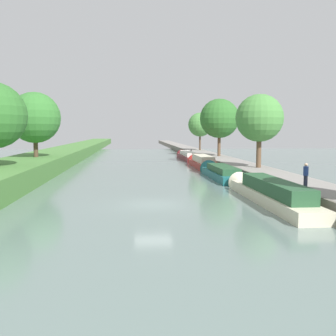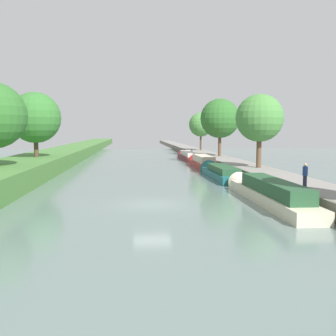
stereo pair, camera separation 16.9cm
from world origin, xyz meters
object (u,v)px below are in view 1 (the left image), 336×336
Objects in this scene: narrowboat_teal at (219,172)px; narrowboat_maroon at (187,156)px; narrowboat_cream at (268,192)px; person_walking at (306,175)px; mooring_bollard_far at (191,150)px; narrowboat_red at (201,162)px.

narrowboat_teal reaches higher than narrowboat_maroon.
person_walking reaches higher than narrowboat_cream.
narrowboat_cream is 14.16m from narrowboat_teal.
person_walking is 3.69× the size of mooring_bollard_far.
narrowboat_red is at bearing -95.04° from mooring_bollard_far.
person_walking is at bearing -89.44° from mooring_bollard_far.
narrowboat_red reaches higher than narrowboat_cream.
person_walking reaches higher than narrowboat_red.
mooring_bollard_far is (1.90, 47.36, 0.60)m from narrowboat_cream.
person_walking is at bearing -80.25° from narrowboat_teal.
person_walking reaches higher than mooring_bollard_far.
narrowboat_red is 26.49× the size of mooring_bollard_far.
mooring_bollard_far reaches higher than narrowboat_teal.
narrowboat_teal is at bearing 90.70° from narrowboat_cream.
mooring_bollard_far is (1.89, 21.41, 0.61)m from narrowboat_red.
narrowboat_red reaches higher than mooring_bollard_far.
narrowboat_maroon is at bearing 89.36° from narrowboat_teal.
person_walking is (2.24, -41.43, 1.35)m from narrowboat_maroon.
narrowboat_teal is (-0.17, 14.16, -0.12)m from narrowboat_cream.
narrowboat_maroon is at bearing 89.55° from narrowboat_red.
narrowboat_maroon is (0.12, 14.84, -0.10)m from narrowboat_red.
narrowboat_teal is 33.27m from mooring_bollard_far.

